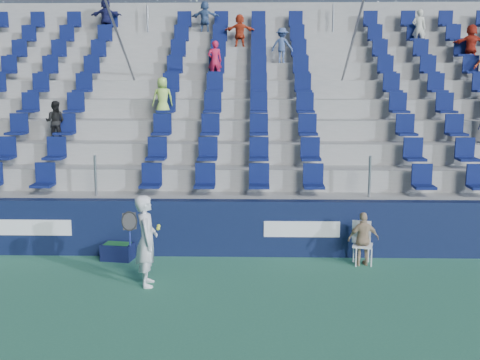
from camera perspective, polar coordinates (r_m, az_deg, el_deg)
name	(u,v)px	position (r m, az deg, el deg)	size (l,w,h in m)	color
ground	(224,311)	(10.09, -1.57, -12.27)	(70.00, 70.00, 0.00)	#317356
sponsor_wall	(231,228)	(12.90, -0.84, -4.56)	(24.00, 0.32, 1.20)	#0F183A
grandstand	(238,134)	(17.67, -0.22, 4.35)	(24.00, 8.17, 6.63)	#999994
tennis_player	(146,241)	(11.12, -8.86, -5.70)	(0.69, 0.67, 1.69)	silver
line_judge_chair	(362,240)	(12.62, 11.49, -5.56)	(0.47, 0.48, 0.87)	white
line_judge	(363,239)	(12.47, 11.61, -5.50)	(0.64, 0.27, 1.10)	tan
ball_bin	(118,251)	(12.94, -11.52, -6.58)	(0.69, 0.51, 0.36)	#0F1438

